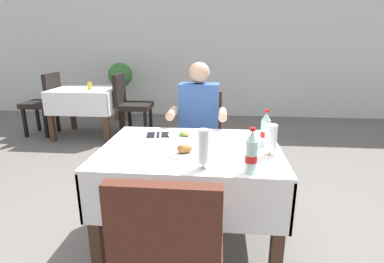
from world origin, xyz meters
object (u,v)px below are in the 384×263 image
(seated_diner_far, at_px, (199,124))
(napkin_cutlery_set, at_px, (158,135))
(background_chair_right, at_px, (130,102))
(potted_plant_corner, at_px, (121,84))
(plate_far_diner, at_px, (184,135))
(beer_glass_middle, at_px, (271,140))
(chair_near_camera_side, at_px, (171,256))
(background_table_tumbler, at_px, (90,86))
(background_chair_left, at_px, (44,100))
(main_dining_table, at_px, (191,170))
(cola_bottle_primary, at_px, (251,153))
(chair_far_diner_seat, at_px, (199,136))
(cola_bottle_secondary, at_px, (265,130))
(background_dining_table, at_px, (87,101))
(plate_near_camera, at_px, (184,151))
(beer_glass_left, at_px, (203,149))

(seated_diner_far, height_order, napkin_cutlery_set, seated_diner_far)
(background_chair_right, xyz_separation_m, potted_plant_corner, (-0.50, 1.10, 0.11))
(plate_far_diner, relative_size, beer_glass_middle, 1.22)
(chair_near_camera_side, relative_size, potted_plant_corner, 0.92)
(plate_far_diner, height_order, background_table_tumbler, background_table_tumbler)
(background_table_tumbler, bearing_deg, background_chair_right, 8.52)
(background_chair_left, bearing_deg, main_dining_table, -44.34)
(background_chair_left, bearing_deg, seated_diner_far, -34.46)
(cola_bottle_primary, height_order, potted_plant_corner, potted_plant_corner)
(potted_plant_corner, bearing_deg, beer_glass_middle, -59.50)
(chair_far_diner_seat, xyz_separation_m, chair_near_camera_side, (-0.00, -1.69, 0.00))
(background_chair_left, height_order, background_chair_right, same)
(background_chair_right, xyz_separation_m, background_table_tumbler, (-0.58, -0.09, 0.25))
(cola_bottle_secondary, bearing_deg, background_table_tumbler, 134.22)
(beer_glass_middle, xyz_separation_m, potted_plant_corner, (-2.17, 3.69, -0.19))
(napkin_cutlery_set, distance_m, background_chair_right, 2.41)
(plate_far_diner, height_order, background_dining_table, plate_far_diner)
(background_table_tumbler, bearing_deg, background_dining_table, 141.32)
(cola_bottle_primary, bearing_deg, chair_near_camera_side, -128.04)
(seated_diner_far, distance_m, beer_glass_middle, 1.00)
(seated_diner_far, bearing_deg, background_chair_left, 145.54)
(cola_bottle_primary, xyz_separation_m, background_chair_left, (-2.90, 2.86, -0.30))
(plate_near_camera, bearing_deg, beer_glass_middle, 3.49)
(chair_far_diner_seat, distance_m, potted_plant_corner, 3.20)
(seated_diner_far, height_order, cola_bottle_primary, seated_diner_far)
(beer_glass_middle, bearing_deg, chair_far_diner_seat, 118.13)
(background_chair_right, relative_size, background_table_tumbler, 8.82)
(background_dining_table, bearing_deg, cola_bottle_primary, -52.25)
(chair_far_diner_seat, relative_size, background_chair_left, 1.00)
(beer_glass_middle, bearing_deg, background_chair_left, 139.68)
(background_table_tumbler, bearing_deg, beer_glass_left, -56.06)
(plate_near_camera, bearing_deg, seated_diner_far, 88.23)
(chair_near_camera_side, relative_size, background_chair_left, 1.00)
(chair_near_camera_side, xyz_separation_m, background_dining_table, (-1.85, 3.32, 0.00))
(chair_near_camera_side, relative_size, beer_glass_left, 4.22)
(beer_glass_middle, height_order, cola_bottle_secondary, cola_bottle_secondary)
(plate_far_diner, bearing_deg, cola_bottle_secondary, -14.67)
(beer_glass_left, relative_size, background_chair_right, 0.24)
(plate_far_diner, relative_size, napkin_cutlery_set, 1.25)
(main_dining_table, bearing_deg, cola_bottle_secondary, 9.64)
(cola_bottle_secondary, height_order, background_dining_table, cola_bottle_secondary)
(seated_diner_far, relative_size, background_dining_table, 1.32)
(main_dining_table, distance_m, background_chair_right, 2.74)
(cola_bottle_secondary, distance_m, background_chair_right, 2.93)
(beer_glass_middle, bearing_deg, napkin_cutlery_set, 155.89)
(plate_near_camera, bearing_deg, chair_near_camera_side, -87.83)
(cola_bottle_primary, height_order, background_table_tumbler, cola_bottle_primary)
(main_dining_table, bearing_deg, background_chair_left, 135.66)
(beer_glass_left, height_order, cola_bottle_secondary, cola_bottle_secondary)
(chair_far_diner_seat, distance_m, seated_diner_far, 0.19)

